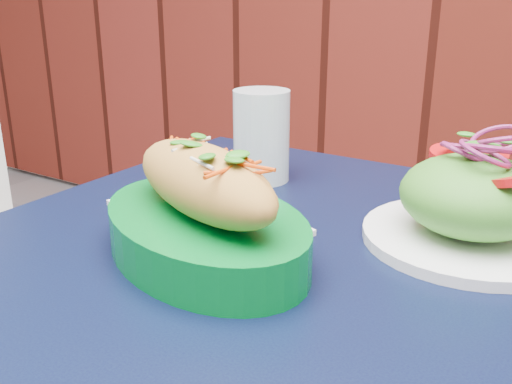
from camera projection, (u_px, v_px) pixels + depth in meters
The scene contains 4 objects.
cafe_table at pixel (309, 352), 0.58m from camera, with size 0.80×0.80×0.75m.
banh_mi_basket at pixel (204, 212), 0.57m from camera, with size 0.32×0.27×0.12m.
salad_plate at pixel (473, 202), 0.60m from camera, with size 0.23×0.23×0.12m.
water_glass at pixel (261, 136), 0.81m from camera, with size 0.08×0.08×0.13m, color silver.
Camera 1 is at (0.54, 1.01, 1.01)m, focal length 40.00 mm.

